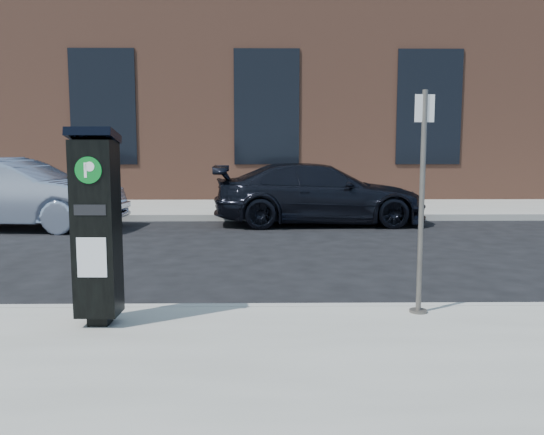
{
  "coord_description": "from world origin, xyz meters",
  "views": [
    {
      "loc": [
        -0.1,
        -5.91,
        1.81
      ],
      "look_at": [
        -0.0,
        0.5,
        1.02
      ],
      "focal_mm": 38.0,
      "sensor_mm": 36.0,
      "label": 1
    }
  ],
  "objects_px": {
    "parking_kiosk": "(96,225)",
    "car_silver": "(12,193)",
    "sign_pole": "(422,204)",
    "car_dark": "(319,194)"
  },
  "relations": [
    {
      "from": "parking_kiosk",
      "to": "car_silver",
      "type": "height_order",
      "value": "parking_kiosk"
    },
    {
      "from": "parking_kiosk",
      "to": "car_silver",
      "type": "bearing_deg",
      "value": 119.85
    },
    {
      "from": "sign_pole",
      "to": "car_dark",
      "type": "xyz_separation_m",
      "value": [
        -0.26,
        7.7,
        -0.53
      ]
    },
    {
      "from": "sign_pole",
      "to": "car_dark",
      "type": "height_order",
      "value": "sign_pole"
    },
    {
      "from": "parking_kiosk",
      "to": "sign_pole",
      "type": "xyz_separation_m",
      "value": [
        3.1,
        0.34,
        0.15
      ]
    },
    {
      "from": "sign_pole",
      "to": "car_dark",
      "type": "bearing_deg",
      "value": 83.79
    },
    {
      "from": "parking_kiosk",
      "to": "sign_pole",
      "type": "height_order",
      "value": "sign_pole"
    },
    {
      "from": "parking_kiosk",
      "to": "car_silver",
      "type": "relative_size",
      "value": 0.39
    },
    {
      "from": "parking_kiosk",
      "to": "car_silver",
      "type": "distance_m",
      "value": 8.36
    },
    {
      "from": "car_silver",
      "to": "car_dark",
      "type": "height_order",
      "value": "car_silver"
    }
  ]
}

